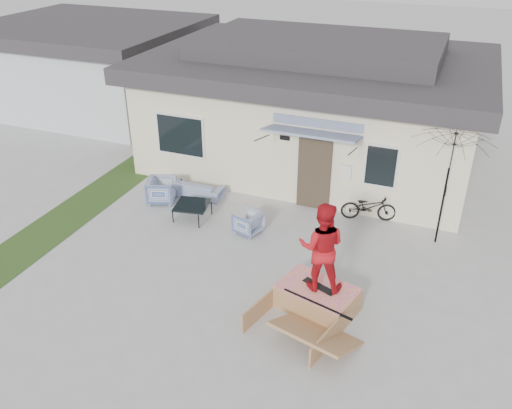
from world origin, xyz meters
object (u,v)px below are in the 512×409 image
at_px(coffee_table, 192,211).
at_px(skateboard, 319,286).
at_px(skater, 322,246).
at_px(patio_umbrella, 447,181).
at_px(loveseat, 196,186).
at_px(armchair_right, 248,221).
at_px(armchair_left, 161,189).
at_px(bicycle, 369,204).
at_px(skate_ramp, 317,298).

relative_size(coffee_table, skateboard, 1.14).
bearing_deg(skater, coffee_table, -39.40).
relative_size(coffee_table, patio_umbrella, 0.39).
bearing_deg(patio_umbrella, skateboard, -120.37).
bearing_deg(skater, loveseat, -47.43).
bearing_deg(skater, armchair_right, -51.96).
height_order(armchair_right, patio_umbrella, patio_umbrella).
height_order(loveseat, armchair_right, armchair_right).
relative_size(loveseat, coffee_table, 1.87).
xyz_separation_m(coffee_table, patio_umbrella, (6.40, 1.23, 1.53)).
bearing_deg(skater, skateboard, 180.00).
bearing_deg(coffee_table, skateboard, -29.20).
distance_m(armchair_left, patio_umbrella, 7.85).
height_order(armchair_right, bicycle, bicycle).
bearing_deg(skater, patio_umbrella, -130.57).
bearing_deg(skateboard, coffee_table, 173.11).
distance_m(loveseat, armchair_left, 1.04).
distance_m(armchair_left, skateboard, 6.31).
height_order(coffee_table, skate_ramp, skate_ramp).
relative_size(coffee_table, skate_ramp, 0.42).
relative_size(loveseat, skater, 0.84).
xyz_separation_m(bicycle, skateboard, (-0.26, -4.12, 0.07)).
distance_m(patio_umbrella, skateboard, 4.37).
distance_m(armchair_right, bicycle, 3.37).
relative_size(armchair_right, skateboard, 0.85).
xyz_separation_m(bicycle, patio_umbrella, (1.86, -0.50, 1.27)).
height_order(bicycle, skateboard, bicycle).
height_order(bicycle, skater, skater).
bearing_deg(loveseat, armchair_right, 147.52).
relative_size(bicycle, skateboard, 1.94).
height_order(loveseat, skateboard, loveseat).
height_order(skate_ramp, skateboard, skateboard).
distance_m(skateboard, skater, 1.01).
relative_size(armchair_right, bicycle, 0.44).
relative_size(armchair_right, coffee_table, 0.75).
xyz_separation_m(loveseat, patio_umbrella, (6.92, -0.02, 1.43)).
bearing_deg(skate_ramp, skateboard, 90.00).
distance_m(armchair_left, skate_ramp, 6.32).
relative_size(armchair_left, skate_ramp, 0.37).
xyz_separation_m(armchair_left, coffee_table, (1.30, -0.56, -0.18)).
xyz_separation_m(loveseat, coffee_table, (0.51, -1.25, -0.10)).
bearing_deg(coffee_table, patio_umbrella, 10.91).
bearing_deg(bicycle, skateboard, 161.36).
relative_size(armchair_left, skateboard, 1.02).
xyz_separation_m(armchair_right, patio_umbrella, (4.68, 1.34, 1.42)).
xyz_separation_m(armchair_left, skater, (5.58, -2.96, 1.17)).
bearing_deg(loveseat, coffee_table, 111.14).
height_order(coffee_table, patio_umbrella, patio_umbrella).
relative_size(bicycle, patio_umbrella, 0.66).
height_order(skate_ramp, skater, skater).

